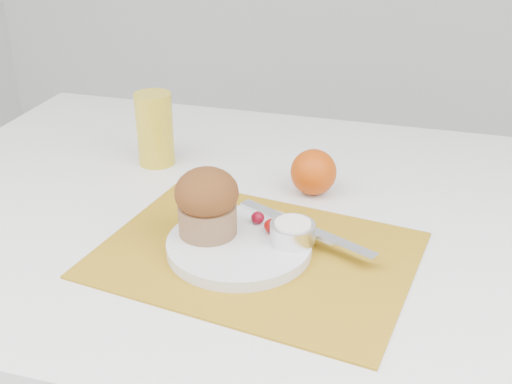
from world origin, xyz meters
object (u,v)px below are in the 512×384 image
(juice_glass, at_px, (155,129))
(plate, at_px, (239,245))
(muffin, at_px, (207,202))
(orange, at_px, (313,172))

(juice_glass, bearing_deg, plate, -46.71)
(juice_glass, relative_size, muffin, 1.34)
(muffin, bearing_deg, plate, -10.20)
(plate, distance_m, juice_glass, 0.32)
(plate, xyz_separation_m, juice_glass, (-0.22, 0.23, 0.05))
(orange, bearing_deg, plate, -106.77)
(muffin, bearing_deg, juice_glass, 127.65)
(orange, distance_m, juice_glass, 0.28)
(plate, height_order, juice_glass, juice_glass)
(plate, xyz_separation_m, muffin, (-0.05, 0.01, 0.05))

